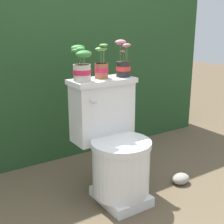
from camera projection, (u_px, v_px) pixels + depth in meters
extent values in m
plane|color=brown|center=(120.00, 200.00, 2.01)|extent=(12.00, 12.00, 0.00)
cube|color=#234723|center=(41.00, 49.00, 2.76)|extent=(2.92, 0.89, 1.74)
cube|color=silver|center=(121.00, 196.00, 2.00)|extent=(0.27, 0.35, 0.06)
cylinder|color=silver|center=(122.00, 169.00, 1.95)|extent=(0.36, 0.36, 0.31)
cylinder|color=silver|center=(122.00, 144.00, 1.90)|extent=(0.37, 0.37, 0.04)
cube|color=silver|center=(103.00, 112.00, 2.03)|extent=(0.39, 0.18, 0.38)
cube|color=silver|center=(103.00, 81.00, 1.98)|extent=(0.42, 0.21, 0.03)
cylinder|color=silver|center=(93.00, 102.00, 1.83)|extent=(0.02, 0.05, 0.02)
cylinder|color=beige|center=(82.00, 73.00, 1.87)|extent=(0.11, 0.11, 0.10)
cylinder|color=#D1234C|center=(82.00, 72.00, 1.87)|extent=(0.11, 0.11, 0.03)
cylinder|color=#332319|center=(82.00, 65.00, 1.85)|extent=(0.10, 0.10, 0.01)
cylinder|color=#4C753D|center=(78.00, 57.00, 1.85)|extent=(0.01, 0.01, 0.08)
ellipsoid|color=#387F38|center=(78.00, 48.00, 1.83)|extent=(0.09, 0.06, 0.04)
cylinder|color=#4C753D|center=(80.00, 58.00, 1.83)|extent=(0.01, 0.01, 0.08)
ellipsoid|color=#387F38|center=(80.00, 49.00, 1.81)|extent=(0.06, 0.04, 0.03)
cylinder|color=#4C753D|center=(84.00, 61.00, 1.81)|extent=(0.01, 0.01, 0.05)
ellipsoid|color=#387F38|center=(84.00, 54.00, 1.80)|extent=(0.10, 0.07, 0.04)
cylinder|color=#4C753D|center=(78.00, 58.00, 1.84)|extent=(0.01, 0.01, 0.07)
ellipsoid|color=#387F38|center=(78.00, 50.00, 1.82)|extent=(0.09, 0.06, 0.04)
cylinder|color=#9E5638|center=(101.00, 71.00, 1.97)|extent=(0.09, 0.09, 0.10)
cylinder|color=#D1234C|center=(101.00, 70.00, 1.97)|extent=(0.09, 0.09, 0.03)
cylinder|color=#332319|center=(101.00, 64.00, 1.96)|extent=(0.08, 0.08, 0.01)
cylinder|color=#4C753D|center=(104.00, 55.00, 1.91)|extent=(0.01, 0.01, 0.11)
ellipsoid|color=#569342|center=(104.00, 45.00, 1.89)|extent=(0.06, 0.04, 0.02)
cylinder|color=#4C753D|center=(101.00, 57.00, 1.92)|extent=(0.01, 0.01, 0.08)
ellipsoid|color=#569342|center=(101.00, 49.00, 1.90)|extent=(0.08, 0.06, 0.03)
cylinder|color=#262628|center=(123.00, 69.00, 2.03)|extent=(0.09, 0.09, 0.10)
cylinder|color=red|center=(123.00, 68.00, 2.03)|extent=(0.09, 0.09, 0.03)
cylinder|color=#332319|center=(123.00, 62.00, 2.02)|extent=(0.08, 0.08, 0.01)
cylinder|color=#4C753D|center=(123.00, 57.00, 2.03)|extent=(0.01, 0.01, 0.06)
ellipsoid|color=#B26B75|center=(123.00, 51.00, 2.02)|extent=(0.05, 0.04, 0.02)
cylinder|color=#4C753D|center=(126.00, 54.00, 2.01)|extent=(0.01, 0.01, 0.09)
ellipsoid|color=#B26B75|center=(126.00, 46.00, 1.99)|extent=(0.05, 0.04, 0.02)
cylinder|color=#4C753D|center=(127.00, 54.00, 2.01)|extent=(0.01, 0.01, 0.10)
ellipsoid|color=#B26B75|center=(127.00, 45.00, 2.00)|extent=(0.06, 0.04, 0.02)
cylinder|color=#4C753D|center=(120.00, 53.00, 2.03)|extent=(0.01, 0.01, 0.11)
ellipsoid|color=#B26B75|center=(120.00, 42.00, 2.01)|extent=(0.08, 0.06, 0.03)
ellipsoid|color=gray|center=(181.00, 179.00, 2.21)|extent=(0.13, 0.11, 0.07)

